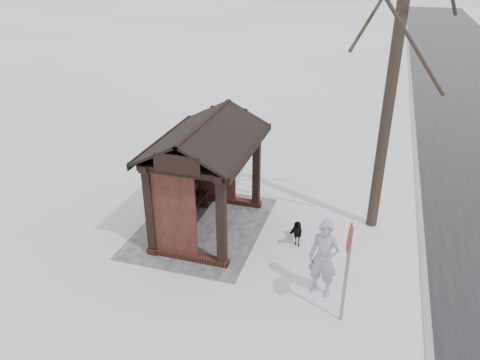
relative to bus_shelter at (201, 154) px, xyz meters
The scene contains 7 objects.
ground 2.17m from the bus_shelter, 90.00° to the left, with size 120.00×120.00×0.00m, color white.
kerb 6.05m from the bus_shelter, 90.00° to the left, with size 120.00×0.15×0.06m, color gray.
trampled_patch 2.16m from the bus_shelter, 90.00° to the right, with size 4.20×3.20×0.02m, color gray.
bus_shelter is the anchor object (origin of this frame).
pedestrian 4.08m from the bus_shelter, 62.74° to the left, with size 0.66×0.43×1.80m, color #938DA6.
dog 3.11m from the bus_shelter, 91.07° to the left, with size 0.34×0.75×0.63m, color black.
road_sign 4.70m from the bus_shelter, 57.66° to the left, with size 0.58×0.10×2.27m.
Camera 1 is at (10.10, 4.00, 6.78)m, focal length 35.00 mm.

